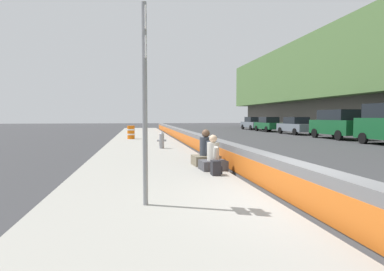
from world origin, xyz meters
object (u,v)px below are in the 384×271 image
Objects in this scene: parked_car_fourth at (337,124)px; parked_car_far at (268,124)px; parked_car_midline at (296,126)px; parked_car_farther at (253,123)px; construction_barrel at (131,132)px; route_sign_post at (145,90)px; fire_hydrant at (162,139)px; seated_person_middle at (206,154)px; backpack at (216,168)px; seated_person_foreground at (213,159)px.

parked_car_fourth is 12.62m from parked_car_far.
parked_car_farther is at bearing 0.30° from parked_car_midline.
construction_barrel is 0.21× the size of parked_car_farther.
parked_car_fourth is at bearing -42.48° from route_sign_post.
fire_hydrant is 7.40m from construction_barrel.
parked_car_far is at bearing -36.23° from fire_hydrant.
parked_car_fourth is 18.03m from parked_car_farther.
seated_person_middle is 0.26× the size of parked_car_farther.
fire_hydrant is 7.64m from backpack.
parked_car_farther is at bearing -22.69° from seated_person_foreground.
parked_car_fourth is 1.06× the size of parked_car_midline.
backpack is 34.64m from parked_car_farther.
fire_hydrant is at bearing 132.41° from parked_car_midline.
route_sign_post is at bearing 174.13° from fire_hydrant.
parked_car_midline and parked_car_farther have the same top height.
seated_person_middle reaches higher than construction_barrel.
seated_person_middle is (-5.77, -1.03, -0.08)m from fire_hydrant.
parked_car_farther is (34.66, -15.13, -1.35)m from route_sign_post.
seated_person_foreground is 0.95m from seated_person_middle.
route_sign_post is 3.40× the size of seated_person_foreground.
fire_hydrant is 28.22m from parked_car_farther.
backpack is 24.39m from parked_car_midline.
parked_car_midline is (18.68, -13.11, 0.35)m from seated_person_middle.
fire_hydrant is 0.19× the size of parked_car_far.
construction_barrel is 0.20× the size of parked_car_fourth.
seated_person_foreground reaches higher than fire_hydrant.
seated_person_middle reaches higher than fire_hydrant.
parked_car_farther is at bearing -23.36° from seated_person_middle.
backpack is at bearing 153.91° from parked_car_far.
parked_car_far is (25.76, -12.91, 0.39)m from seated_person_foreground.
route_sign_post is 27.69m from parked_car_midline.
seated_person_foreground is at bearing -30.98° from route_sign_post.
seated_person_middle is at bearing 1.06° from seated_person_foreground.
seated_person_foreground is 18.60m from parked_car_fourth.
seated_person_foreground is 0.23× the size of parked_car_midline.
parked_car_farther is at bearing -42.41° from construction_barrel.
route_sign_post is 32.90m from parked_car_far.
backpack is at bearing 147.16° from parked_car_midline.
seated_person_middle reaches higher than backpack.
parked_car_midline is at bearing -178.24° from parked_car_far.
route_sign_post is at bearing 152.85° from parked_car_far.
parked_car_far is at bearing -26.09° from backpack.
parked_car_fourth is at bearing -92.81° from construction_barrel.
parked_car_midline reaches higher than seated_person_foreground.
fire_hydrant is 0.19× the size of parked_car_midline.
parked_car_far is 5.41m from parked_car_farther.
parked_car_far is 0.99× the size of parked_car_farther.
route_sign_post is at bearing 137.52° from parked_car_fourth.
route_sign_post is 3.78m from backpack.
seated_person_foreground is at bearing -171.18° from fire_hydrant.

